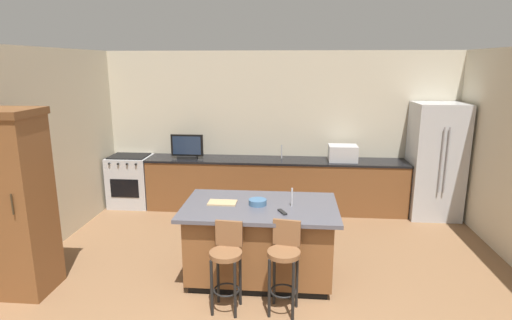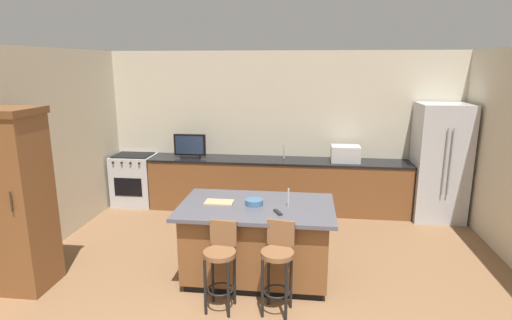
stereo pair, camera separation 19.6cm
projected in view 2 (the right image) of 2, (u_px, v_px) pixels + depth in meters
name	position (u px, v px, depth m)	size (l,w,h in m)	color
wall_back	(282.00, 130.00, 7.45)	(6.68, 0.12, 2.76)	beige
wall_left	(31.00, 155.00, 5.43)	(0.12, 5.35, 2.76)	beige
counter_back	(277.00, 185.00, 7.29)	(4.51, 0.62, 0.91)	brown
kitchen_island	(257.00, 241.00, 4.97)	(1.81, 1.12, 0.92)	black
refrigerator	(439.00, 162.00, 6.80)	(0.81, 0.76, 1.92)	#B7BABF
range_oven	(135.00, 180.00, 7.60)	(0.72, 0.63, 0.93)	#B7BABF
cabinet_tower	(15.00, 197.00, 4.64)	(0.69, 0.62, 2.09)	brown
microwave	(345.00, 154.00, 7.02)	(0.48, 0.36, 0.27)	#B7BABF
tv_monitor	(190.00, 147.00, 7.28)	(0.56, 0.16, 0.43)	black
sink_faucet_back	(284.00, 152.00, 7.25)	(0.02, 0.02, 0.24)	#B2B2B7
sink_faucet_island	(288.00, 198.00, 4.79)	(0.02, 0.02, 0.22)	#B2B2B7
bar_stool_left	(221.00, 259.00, 4.32)	(0.34, 0.35, 0.95)	brown
bar_stool_right	(278.00, 260.00, 4.25)	(0.34, 0.36, 0.97)	brown
fruit_bowl	(254.00, 202.00, 4.87)	(0.21, 0.21, 0.07)	#3F668C
tv_remote	(278.00, 212.00, 4.61)	(0.04, 0.17, 0.02)	black
cutting_board	(219.00, 202.00, 4.94)	(0.34, 0.20, 0.02)	tan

